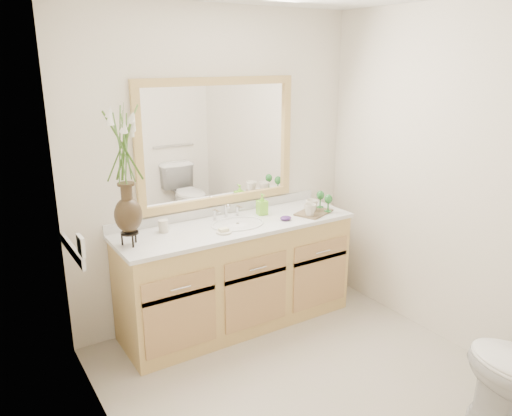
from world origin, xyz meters
TOP-DOWN VIEW (x-y plane):
  - floor at (0.00, 0.00)m, footprint 2.60×2.60m
  - wall_back at (0.00, 1.30)m, footprint 2.40×0.02m
  - wall_left at (-1.20, 0.00)m, footprint 0.02×2.60m
  - wall_right at (1.20, 0.00)m, footprint 0.02×2.60m
  - vanity at (0.00, 1.01)m, footprint 1.80×0.55m
  - counter at (0.00, 1.01)m, footprint 1.84×0.57m
  - sink at (0.00, 1.00)m, footprint 0.38×0.34m
  - mirror at (0.00, 1.28)m, footprint 1.32×0.04m
  - switch_plate at (-1.19, 0.76)m, footprint 0.02×0.12m
  - door at (-0.30, -1.29)m, footprint 0.80×0.03m
  - flower_vase at (-0.82, 1.00)m, footprint 0.21×0.21m
  - tumbler at (-0.53, 1.13)m, footprint 0.07×0.07m
  - soap_dish at (-0.18, 0.88)m, footprint 0.11×0.11m
  - soap_bottle at (0.29, 1.10)m, footprint 0.08×0.08m
  - purple_dish at (0.36, 0.88)m, footprint 0.11×0.10m
  - tray at (0.65, 0.91)m, footprint 0.35×0.29m
  - mug_left at (0.56, 0.84)m, footprint 0.13×0.12m
  - mug_right at (0.65, 0.93)m, footprint 0.10×0.10m
  - goblet_front at (0.75, 0.85)m, footprint 0.06×0.06m
  - goblet_back at (0.77, 0.97)m, footprint 0.06×0.06m

SIDE VIEW (x-z plane):
  - floor at x=0.00m, z-range 0.00..0.00m
  - vanity at x=0.00m, z-range 0.00..0.80m
  - sink at x=0.00m, z-range 0.66..0.89m
  - counter at x=0.00m, z-range 0.80..0.83m
  - tray at x=0.65m, z-range 0.83..0.84m
  - soap_dish at x=-0.18m, z-range 0.82..0.86m
  - purple_dish at x=0.36m, z-range 0.83..0.86m
  - tumbler at x=-0.53m, z-range 0.83..0.92m
  - mug_left at x=0.56m, z-range 0.84..0.94m
  - mug_right at x=0.65m, z-range 0.84..0.94m
  - soap_bottle at x=0.29m, z-range 0.83..0.98m
  - goblet_front at x=0.75m, z-range 0.87..1.01m
  - goblet_back at x=0.77m, z-range 0.87..1.01m
  - switch_plate at x=-1.19m, z-range 0.92..1.04m
  - door at x=-0.30m, z-range 0.00..2.00m
  - wall_back at x=0.00m, z-range 0.00..2.40m
  - wall_left at x=-1.20m, z-range 0.00..2.40m
  - wall_right at x=1.20m, z-range 0.00..2.40m
  - mirror at x=0.00m, z-range 0.92..1.89m
  - flower_vase at x=-0.82m, z-range 0.99..1.87m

